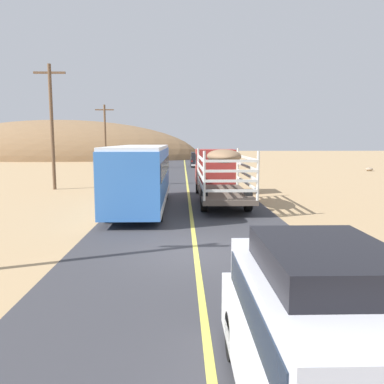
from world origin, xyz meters
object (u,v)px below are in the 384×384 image
at_px(power_pole_mid, 52,124).
at_px(boulder_mid_field, 369,169).
at_px(power_pole_far, 105,135).
at_px(bus, 141,175).
at_px(car_far, 198,159).
at_px(livestock_truck, 218,169).
at_px(suv_near, 322,339).

distance_m(power_pole_mid, boulder_mid_field, 35.12).
bearing_deg(power_pole_far, power_pole_mid, -90.00).
bearing_deg(power_pole_mid, power_pole_far, 90.00).
bearing_deg(bus, car_far, 82.55).
bearing_deg(car_far, livestock_truck, -89.88).
bearing_deg(car_far, boulder_mid_field, -21.09).
bearing_deg(power_pole_far, boulder_mid_field, -5.47).
height_order(power_pole_far, boulder_mid_field, power_pole_far).
distance_m(bus, power_pole_far, 28.57).
height_order(livestock_truck, power_pole_far, power_pole_far).
xyz_separation_m(suv_near, power_pole_far, (-10.84, 43.03, 2.99)).
bearing_deg(power_pole_far, suv_near, -75.87).
xyz_separation_m(livestock_truck, power_pole_mid, (-11.35, 4.65, 2.89)).
height_order(bus, boulder_mid_field, bus).
bearing_deg(suv_near, boulder_mid_field, 63.53).
bearing_deg(car_far, power_pole_mid, -115.38).
relative_size(power_pole_far, boulder_mid_field, 9.18).
xyz_separation_m(car_far, power_pole_mid, (-11.29, -23.80, 3.59)).
relative_size(suv_near, power_pole_mid, 0.53).
bearing_deg(boulder_mid_field, power_pole_far, 174.53).
height_order(bus, car_far, bus).
height_order(suv_near, boulder_mid_field, suv_near).
relative_size(bus, power_pole_far, 1.30).
relative_size(livestock_truck, car_far, 2.10).
bearing_deg(bus, power_pole_mid, 130.31).
relative_size(livestock_truck, boulder_mid_field, 11.56).
bearing_deg(suv_near, power_pole_far, 104.13).
bearing_deg(suv_near, car_far, 89.46).
bearing_deg(suv_near, power_pole_mid, 114.47).
xyz_separation_m(suv_near, bus, (-3.75, 15.46, 0.60)).
height_order(car_far, boulder_mid_field, car_far).
bearing_deg(livestock_truck, power_pole_mid, 157.71).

